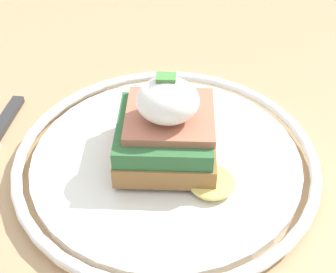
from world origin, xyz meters
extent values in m
cube|color=tan|center=(0.00, 0.00, 0.73)|extent=(0.87, 0.68, 0.03)
cylinder|color=silver|center=(0.01, 0.03, 0.75)|extent=(0.25, 0.25, 0.01)
torus|color=white|center=(0.01, 0.03, 0.75)|extent=(0.28, 0.28, 0.01)
cube|color=olive|center=(0.01, 0.03, 0.77)|extent=(0.09, 0.09, 0.02)
cube|color=#2D6033|center=(0.01, 0.03, 0.79)|extent=(0.08, 0.09, 0.02)
cube|color=#AD664C|center=(0.01, 0.03, 0.80)|extent=(0.08, 0.07, 0.01)
ellipsoid|color=white|center=(0.01, 0.04, 0.82)|extent=(0.05, 0.05, 0.04)
cylinder|color=#EAD166|center=(-0.03, 0.07, 0.76)|extent=(0.04, 0.04, 0.00)
cube|color=#47843D|center=(0.01, 0.03, 0.84)|extent=(0.02, 0.01, 0.00)
cube|color=#2D2D2D|center=(0.18, -0.02, 0.75)|extent=(0.02, 0.08, 0.01)
camera|label=1|loc=(0.00, 0.34, 1.05)|focal=50.00mm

